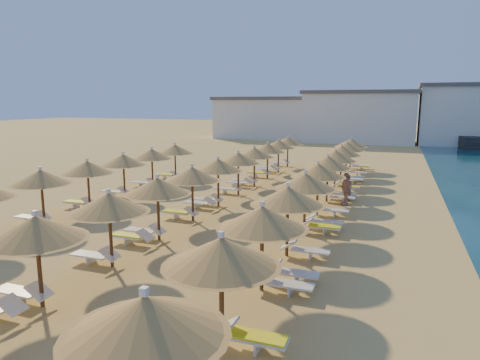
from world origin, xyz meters
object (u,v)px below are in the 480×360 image
at_px(beachgoer_c, 346,189).
at_px(beachgoer_b, 347,187).
at_px(parasol_row_east, 318,171).
at_px(parasol_row_west, 218,166).

bearing_deg(beachgoer_c, beachgoer_b, 151.79).
bearing_deg(parasol_row_east, beachgoer_c, 67.65).
xyz_separation_m(parasol_row_east, parasol_row_west, (-5.46, 0.00, 0.00)).
bearing_deg(beachgoer_b, parasol_row_east, -42.56).
height_order(beachgoer_b, beachgoer_c, beachgoer_c).
height_order(parasol_row_east, beachgoer_b, parasol_row_east).
relative_size(parasol_row_west, beachgoer_c, 18.78).
height_order(parasol_row_west, beachgoer_b, parasol_row_west).
bearing_deg(parasol_row_west, parasol_row_east, 0.00).
height_order(parasol_row_east, parasol_row_west, same).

